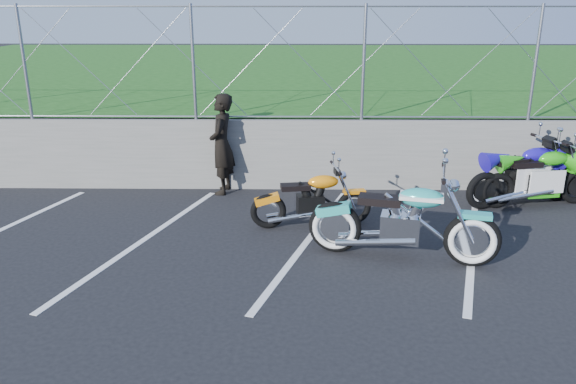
{
  "coord_description": "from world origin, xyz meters",
  "views": [
    {
      "loc": [
        -0.19,
        -6.56,
        3.27
      ],
      "look_at": [
        -0.3,
        1.3,
        0.64
      ],
      "focal_mm": 35.0,
      "sensor_mm": 36.0,
      "label": 1
    }
  ],
  "objects_px": {
    "sportbike_green": "(541,180)",
    "person_standing": "(222,144)",
    "cruiser_turquoise": "(405,224)",
    "naked_orange": "(313,201)",
    "sportbike_blue": "(525,177)"
  },
  "relations": [
    {
      "from": "sportbike_blue",
      "to": "person_standing",
      "type": "height_order",
      "value": "person_standing"
    },
    {
      "from": "naked_orange",
      "to": "sportbike_green",
      "type": "height_order",
      "value": "sportbike_green"
    },
    {
      "from": "cruiser_turquoise",
      "to": "naked_orange",
      "type": "height_order",
      "value": "cruiser_turquoise"
    },
    {
      "from": "person_standing",
      "to": "naked_orange",
      "type": "bearing_deg",
      "value": 48.56
    },
    {
      "from": "sportbike_blue",
      "to": "person_standing",
      "type": "relative_size",
      "value": 1.17
    },
    {
      "from": "sportbike_blue",
      "to": "person_standing",
      "type": "distance_m",
      "value": 5.28
    },
    {
      "from": "cruiser_turquoise",
      "to": "sportbike_green",
      "type": "height_order",
      "value": "cruiser_turquoise"
    },
    {
      "from": "person_standing",
      "to": "cruiser_turquoise",
      "type": "bearing_deg",
      "value": 48.87
    },
    {
      "from": "naked_orange",
      "to": "person_standing",
      "type": "distance_m",
      "value": 2.34
    },
    {
      "from": "sportbike_green",
      "to": "person_standing",
      "type": "xyz_separation_m",
      "value": [
        -5.47,
        0.64,
        0.44
      ]
    },
    {
      "from": "naked_orange",
      "to": "person_standing",
      "type": "bearing_deg",
      "value": 125.75
    },
    {
      "from": "naked_orange",
      "to": "sportbike_blue",
      "type": "height_order",
      "value": "sportbike_blue"
    },
    {
      "from": "cruiser_turquoise",
      "to": "person_standing",
      "type": "distance_m",
      "value": 3.97
    },
    {
      "from": "naked_orange",
      "to": "sportbike_blue",
      "type": "xyz_separation_m",
      "value": [
        3.63,
        1.04,
        0.09
      ]
    },
    {
      "from": "sportbike_green",
      "to": "sportbike_blue",
      "type": "relative_size",
      "value": 0.98
    }
  ]
}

